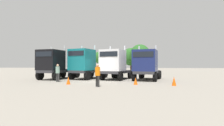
% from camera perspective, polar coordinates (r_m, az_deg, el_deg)
% --- Properties ---
extents(ground, '(200.00, 200.00, 0.00)m').
position_cam_1_polar(ground, '(18.90, -3.96, -5.87)').
color(ground, gray).
extents(semi_truck_black, '(3.38, 6.20, 4.05)m').
position_cam_1_polar(semi_truck_black, '(22.10, -18.26, -0.36)').
color(semi_truck_black, '#333338').
rests_on(semi_truck_black, ground).
extents(semi_truck_teal, '(3.86, 6.12, 4.17)m').
position_cam_1_polar(semi_truck_teal, '(21.57, -8.89, -0.23)').
color(semi_truck_teal, '#333338').
rests_on(semi_truck_teal, ground).
extents(semi_truck_white, '(3.83, 6.18, 4.03)m').
position_cam_1_polar(semi_truck_white, '(20.48, 0.93, -0.43)').
color(semi_truck_white, '#333338').
rests_on(semi_truck_white, ground).
extents(semi_truck_navy, '(3.61, 6.26, 3.93)m').
position_cam_1_polar(semi_truck_navy, '(19.91, 11.03, -0.56)').
color(semi_truck_navy, '#333338').
rests_on(semi_truck_navy, ground).
extents(visitor_in_hivis, '(0.57, 0.57, 1.79)m').
position_cam_1_polar(visitor_in_hivis, '(13.86, -4.71, -3.40)').
color(visitor_in_hivis, '#262626').
rests_on(visitor_in_hivis, ground).
extents(visitor_with_camera, '(0.54, 0.54, 1.80)m').
position_cam_1_polar(visitor_with_camera, '(18.74, -17.21, -2.67)').
color(visitor_with_camera, '#333333').
rests_on(visitor_with_camera, ground).
extents(traffic_cone_near, '(0.36, 0.36, 0.69)m').
position_cam_1_polar(traffic_cone_near, '(16.05, -13.97, -5.52)').
color(traffic_cone_near, '#F2590C').
rests_on(traffic_cone_near, ground).
extents(traffic_cone_mid, '(0.36, 0.36, 0.62)m').
position_cam_1_polar(traffic_cone_mid, '(15.48, 7.64, -5.85)').
color(traffic_cone_mid, '#F2590C').
rests_on(traffic_cone_mid, ground).
extents(traffic_cone_far, '(0.36, 0.36, 0.75)m').
position_cam_1_polar(traffic_cone_far, '(15.42, 19.47, -5.58)').
color(traffic_cone_far, '#F2590C').
rests_on(traffic_cone_far, ground).
extents(oak_far_left, '(2.82, 2.82, 4.93)m').
position_cam_1_polar(oak_far_left, '(40.93, -4.05, 1.75)').
color(oak_far_left, '#4C3823').
rests_on(oak_far_left, ground).
extents(oak_far_centre, '(4.04, 4.04, 5.66)m').
position_cam_1_polar(oak_far_centre, '(40.33, 6.16, 1.98)').
color(oak_far_centre, '#4C3823').
rests_on(oak_far_centre, ground).
extents(oak_far_right, '(4.29, 4.29, 6.10)m').
position_cam_1_polar(oak_far_right, '(37.42, 9.06, 2.69)').
color(oak_far_right, '#4C3823').
rests_on(oak_far_right, ground).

